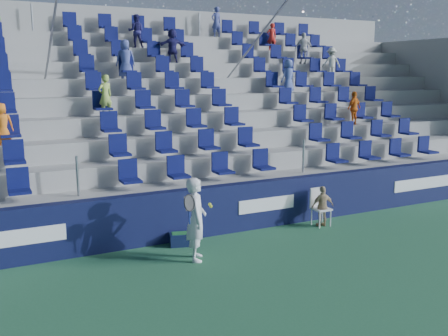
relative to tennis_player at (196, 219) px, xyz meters
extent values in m
plane|color=#2B6642|center=(0.95, -1.79, -0.89)|extent=(70.00, 70.00, 0.00)
cube|color=#10143B|center=(0.95, 1.36, -0.29)|extent=(24.00, 0.30, 1.20)
cube|color=white|center=(2.45, 1.20, -0.27)|extent=(1.60, 0.02, 0.34)
cube|color=white|center=(7.95, 1.20, -0.27)|extent=(2.40, 0.02, 0.34)
cube|color=#959591|center=(0.95, 1.94, -0.29)|extent=(24.00, 0.85, 1.20)
cube|color=#959591|center=(0.95, 2.79, -0.04)|extent=(24.00, 0.85, 1.70)
cube|color=#959591|center=(0.95, 3.64, 0.21)|extent=(24.00, 0.85, 2.20)
cube|color=#959591|center=(0.95, 4.49, 0.46)|extent=(24.00, 0.85, 2.70)
cube|color=#959591|center=(0.95, 5.34, 0.71)|extent=(24.00, 0.85, 3.20)
cube|color=#959591|center=(0.95, 6.19, 0.96)|extent=(24.00, 0.85, 3.70)
cube|color=#959591|center=(0.95, 7.04, 1.21)|extent=(24.00, 0.85, 4.20)
cube|color=#959591|center=(0.95, 7.89, 1.46)|extent=(24.00, 0.85, 4.70)
cube|color=#959591|center=(0.95, 8.74, 1.71)|extent=(24.00, 0.85, 5.20)
cube|color=#959591|center=(0.95, 9.41, 2.21)|extent=(24.00, 0.50, 6.20)
cube|color=#959591|center=(12.80, 5.34, 1.71)|extent=(0.30, 7.65, 5.20)
cube|color=#0C1149|center=(0.95, 1.94, 0.66)|extent=(16.05, 0.50, 0.70)
cube|color=#0C1149|center=(0.95, 2.79, 1.16)|extent=(16.05, 0.50, 0.70)
cube|color=#0C1149|center=(0.95, 3.64, 1.66)|extent=(16.05, 0.50, 0.70)
cube|color=#0C1149|center=(0.95, 4.49, 2.16)|extent=(16.05, 0.50, 0.70)
cube|color=#0C1149|center=(0.95, 5.34, 2.66)|extent=(16.05, 0.50, 0.70)
cube|color=#0C1149|center=(0.95, 6.19, 3.16)|extent=(16.05, 0.50, 0.70)
cube|color=#0C1149|center=(0.95, 7.04, 3.66)|extent=(16.05, 0.50, 0.70)
cube|color=#0C1149|center=(0.95, 7.89, 4.16)|extent=(16.05, 0.50, 0.70)
cube|color=#0C1149|center=(0.95, 8.74, 4.66)|extent=(16.05, 0.50, 0.70)
cylinder|color=gray|center=(-2.05, 5.34, 3.46)|extent=(0.06, 7.68, 4.55)
cylinder|color=gray|center=(3.95, 5.34, 3.46)|extent=(0.06, 7.68, 4.55)
imported|color=orange|center=(-3.42, 3.59, 1.81)|extent=(0.51, 0.35, 1.00)
imported|color=#1C1A4E|center=(1.16, 7.84, 4.37)|extent=(0.64, 0.56, 1.12)
imported|color=#39417F|center=(4.58, 8.69, 4.88)|extent=(0.45, 0.33, 1.14)
imported|color=#8FB046|center=(-0.77, 4.44, 2.38)|extent=(0.48, 0.40, 1.13)
imported|color=red|center=(6.56, 7.84, 4.33)|extent=(0.43, 0.34, 1.05)
imported|color=silver|center=(7.48, 6.99, 3.90)|extent=(0.74, 0.48, 1.17)
imported|color=#1E1B53|center=(2.14, 6.99, 3.87)|extent=(1.04, 0.36, 1.12)
imported|color=orange|center=(7.15, 3.59, 1.85)|extent=(0.68, 0.41, 1.08)
imported|color=beige|center=(8.15, 6.14, 3.36)|extent=(0.80, 0.61, 1.09)
imported|color=#3D4886|center=(0.29, 6.14, 3.40)|extent=(0.64, 0.48, 1.18)
imported|color=#455798|center=(5.68, 5.29, 2.87)|extent=(0.62, 0.49, 1.12)
imported|color=silver|center=(0.00, 0.00, 0.00)|extent=(0.63, 0.76, 1.77)
cylinder|color=navy|center=(-0.25, -0.25, 0.14)|extent=(0.03, 0.03, 0.28)
torus|color=black|center=(-0.25, -0.25, 0.44)|extent=(0.30, 0.17, 0.28)
plane|color=#262626|center=(-0.25, -0.25, 0.44)|extent=(0.30, 0.16, 0.29)
sphere|color=yellow|center=(0.25, -0.20, 0.29)|extent=(0.07, 0.07, 0.07)
sphere|color=yellow|center=(0.25, -0.14, 0.32)|extent=(0.07, 0.07, 0.07)
cube|color=white|center=(3.81, 0.76, -0.44)|extent=(0.43, 0.43, 0.04)
cube|color=white|center=(3.81, 0.97, -0.18)|extent=(0.42, 0.04, 0.52)
cylinder|color=white|center=(3.64, 0.59, -0.68)|extent=(0.03, 0.03, 0.42)
cylinder|color=white|center=(3.98, 0.59, -0.68)|extent=(0.03, 0.03, 0.42)
cylinder|color=white|center=(3.64, 0.94, -0.68)|extent=(0.03, 0.03, 0.42)
cylinder|color=white|center=(3.98, 0.94, -0.68)|extent=(0.03, 0.03, 0.42)
imported|color=tan|center=(3.81, 0.71, -0.36)|extent=(0.65, 0.34, 1.05)
cube|color=#101A3D|center=(0.03, 0.96, -0.75)|extent=(0.59, 0.46, 0.28)
cube|color=#1E662D|center=(0.03, 0.96, -0.68)|extent=(0.47, 0.35, 0.17)
camera|label=1|loc=(-3.88, -9.24, 3.02)|focal=40.00mm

